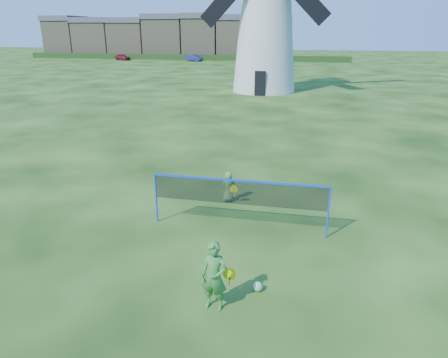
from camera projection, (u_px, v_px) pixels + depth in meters
ground at (214, 233)px, 11.66m from camera, size 220.00×220.00×0.00m
windmill at (266, 22)px, 36.07m from camera, size 11.11×5.76×16.67m
badminton_net at (239, 193)px, 11.52m from camera, size 5.05×0.05×1.55m
player_girl at (214, 276)px, 8.30m from camera, size 0.72×0.42×1.53m
player_boy at (229, 187)px, 13.67m from camera, size 0.66×0.50×1.05m
play_ball at (258, 286)px, 9.08m from camera, size 0.22×0.22×0.22m
terraced_houses at (165, 37)px, 81.55m from camera, size 50.07×8.40×8.32m
hedge at (180, 57)px, 76.30m from camera, size 62.00×0.80×1.00m
car_left at (123, 57)px, 75.56m from camera, size 3.55×2.58×1.12m
car_right at (194, 58)px, 73.58m from camera, size 3.64×2.47×1.14m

